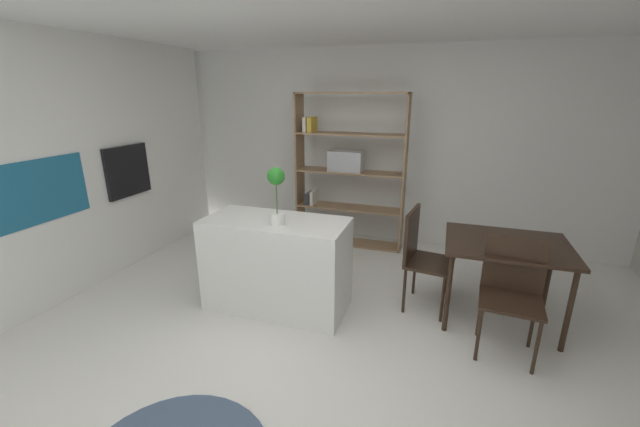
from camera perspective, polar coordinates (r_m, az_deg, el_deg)
The scene contains 11 objects.
ground_plane at distance 3.33m, azimuth -2.37°, elevation -19.34°, with size 8.84×8.84×0.00m, color silver.
back_partition at distance 5.32m, azimuth 7.94°, elevation 9.71°, with size 6.44×0.06×2.55m, color silver.
tall_cabinet_run_left at distance 4.60m, azimuth -38.14°, elevation 4.84°, with size 0.62×4.92×2.55m, color white.
cabinet_niche_splashback at distance 4.30m, azimuth -36.62°, elevation 2.46°, with size 0.01×1.03×0.58m.
built_in_oven at distance 4.96m, azimuth -26.60°, elevation 5.69°, with size 0.06×0.61×0.58m.
kitchen_island at distance 3.69m, azimuth -6.42°, elevation -7.44°, with size 1.32×0.62×0.88m, color white.
potted_plant_on_island at distance 3.33m, azimuth -6.47°, elevation 3.51°, with size 0.15×0.15×0.51m.
open_bookshelf at distance 5.07m, azimuth 3.84°, elevation 6.76°, with size 1.43×0.31×1.99m.
dining_table at distance 3.75m, azimuth 25.86°, elevation -5.07°, with size 1.02×0.82×0.75m.
dining_chair_near at distance 3.40m, azimuth 26.56°, elevation -9.50°, with size 0.49×0.44×0.93m.
dining_chair_island_side at distance 3.76m, azimuth 14.59°, elevation -5.31°, with size 0.47×0.51×0.96m.
Camera 1 is at (0.96, -2.47, 2.01)m, focal length 21.62 mm.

